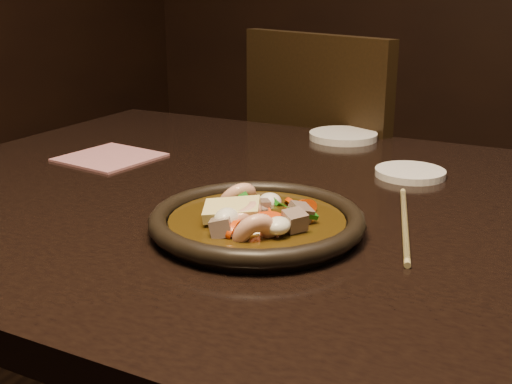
% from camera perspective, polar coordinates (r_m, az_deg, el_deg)
% --- Properties ---
extents(table, '(1.60, 0.90, 0.75)m').
position_cam_1_polar(table, '(0.89, 13.13, -6.89)').
color(table, black).
rests_on(table, floor).
extents(chair, '(0.58, 0.58, 0.94)m').
position_cam_1_polar(chair, '(1.59, 8.08, -1.62)').
color(chair, black).
rests_on(chair, floor).
extents(plate, '(0.27, 0.27, 0.03)m').
position_cam_1_polar(plate, '(0.78, 0.09, -2.65)').
color(plate, black).
rests_on(plate, table).
extents(stirfry, '(0.16, 0.17, 0.06)m').
position_cam_1_polar(stirfry, '(0.78, -0.06, -2.42)').
color(stirfry, '#322209').
rests_on(stirfry, plate).
extents(soy_dish, '(0.10, 0.10, 0.01)m').
position_cam_1_polar(soy_dish, '(0.84, -1.36, -1.67)').
color(soy_dish, white).
rests_on(soy_dish, table).
extents(saucer_left, '(0.13, 0.13, 0.01)m').
position_cam_1_polar(saucer_left, '(1.28, 7.76, 4.97)').
color(saucer_left, white).
rests_on(saucer_left, table).
extents(saucer_right, '(0.11, 0.11, 0.01)m').
position_cam_1_polar(saucer_right, '(1.05, 13.54, 1.68)').
color(saucer_right, white).
rests_on(saucer_right, table).
extents(chopsticks, '(0.08, 0.26, 0.01)m').
position_cam_1_polar(chopsticks, '(0.83, 13.09, -2.67)').
color(chopsticks, tan).
rests_on(chopsticks, table).
extents(napkin, '(0.16, 0.16, 0.00)m').
position_cam_1_polar(napkin, '(1.15, -12.85, 3.03)').
color(napkin, '#B26D73').
rests_on(napkin, table).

